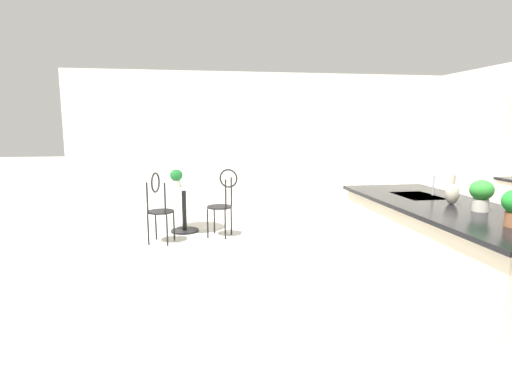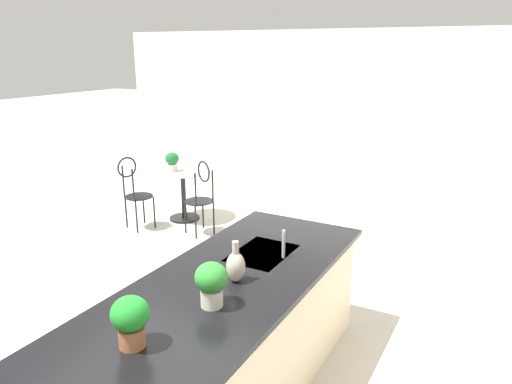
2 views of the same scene
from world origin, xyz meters
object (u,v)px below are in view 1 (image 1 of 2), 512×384
Objects in this scene: bistro_table at (184,204)px; chair_by_island at (223,200)px; vase_on_counter at (452,193)px; potted_plant_counter_near at (481,193)px; potted_plant_on_table at (176,177)px; chair_near_window at (159,205)px.

chair_by_island is at bearing 56.30° from bistro_table.
chair_by_island is at bearing -140.65° from vase_on_counter.
vase_on_counter reaches higher than bistro_table.
bistro_table is at bearing -137.63° from vase_on_counter.
vase_on_counter reaches higher than potted_plant_counter_near.
vase_on_counter is (-0.35, -0.04, -0.05)m from potted_plant_counter_near.
bistro_table is at bearing -140.44° from potted_plant_counter_near.
potted_plant_on_table is 3.91m from vase_on_counter.
chair_by_island is 3.57m from potted_plant_counter_near.
bistro_table is 0.77× the size of chair_near_window.
potted_plant_counter_near is (2.60, 3.01, 0.51)m from chair_near_window.
chair_by_island is 3.26m from vase_on_counter.
bistro_table is 4.25m from potted_plant_counter_near.
potted_plant_on_table is 0.96× the size of potted_plant_counter_near.
chair_by_island is at bearing -143.75° from potted_plant_counter_near.
bistro_table is 2.78× the size of vase_on_counter.
bistro_table is at bearing 152.12° from chair_near_window.
potted_plant_on_table is at bearing 156.73° from chair_near_window.
bistro_table is 3.95m from vase_on_counter.
vase_on_counter is at bearing -173.39° from potted_plant_counter_near.
bistro_table is 0.72m from chair_by_island.
bistro_table is 0.73m from chair_near_window.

